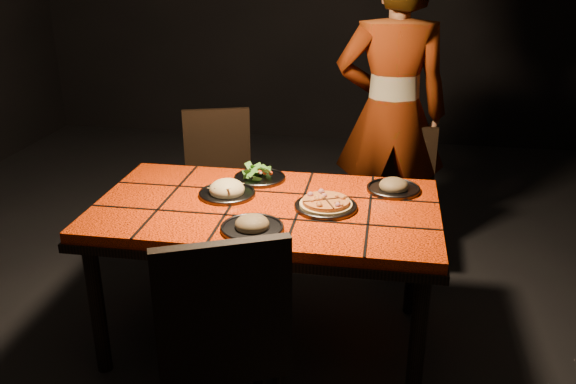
% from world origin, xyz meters
% --- Properties ---
extents(room_shell, '(6.04, 7.04, 3.08)m').
position_xyz_m(room_shell, '(0.00, 0.00, 1.50)').
color(room_shell, black).
rests_on(room_shell, ground).
extents(dining_table, '(1.62, 0.92, 0.75)m').
position_xyz_m(dining_table, '(0.00, 0.00, 0.67)').
color(dining_table, '#FF3D08').
rests_on(dining_table, ground).
extents(chair_near, '(0.60, 0.60, 1.01)m').
position_xyz_m(chair_near, '(-0.00, -0.81, 0.58)').
color(chair_near, black).
rests_on(chair_near, ground).
extents(chair_far_left, '(0.53, 0.53, 0.93)m').
position_xyz_m(chair_far_left, '(-0.49, 0.91, 0.53)').
color(chair_far_left, black).
rests_on(chair_far_left, ground).
extents(chair_far_right, '(0.41, 0.41, 0.86)m').
position_xyz_m(chair_far_right, '(0.64, 0.95, 0.49)').
color(chair_far_right, black).
rests_on(chair_far_right, ground).
extents(diner, '(0.71, 0.50, 1.86)m').
position_xyz_m(diner, '(0.56, 1.05, 0.93)').
color(diner, brown).
rests_on(diner, ground).
extents(plate_pizza, '(0.32, 0.32, 0.04)m').
position_xyz_m(plate_pizza, '(0.28, -0.00, 0.77)').
color(plate_pizza, '#3E3E43').
rests_on(plate_pizza, dining_table).
extents(plate_pasta, '(0.28, 0.28, 0.09)m').
position_xyz_m(plate_pasta, '(-0.21, 0.08, 0.77)').
color(plate_pasta, '#3E3E43').
rests_on(plate_pasta, dining_table).
extents(plate_salad, '(0.27, 0.27, 0.07)m').
position_xyz_m(plate_salad, '(-0.10, 0.31, 0.78)').
color(plate_salad, '#3E3E43').
rests_on(plate_salad, dining_table).
extents(plate_mushroom_a, '(0.27, 0.27, 0.09)m').
position_xyz_m(plate_mushroom_a, '(-0.00, -0.28, 0.77)').
color(plate_mushroom_a, '#3E3E43').
rests_on(plate_mushroom_a, dining_table).
extents(plate_mushroom_b, '(0.26, 0.26, 0.09)m').
position_xyz_m(plate_mushroom_b, '(0.59, 0.27, 0.77)').
color(plate_mushroom_b, '#3E3E43').
rests_on(plate_mushroom_b, dining_table).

